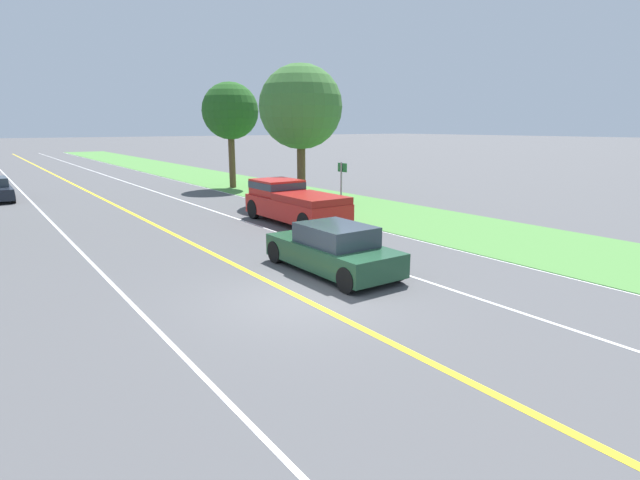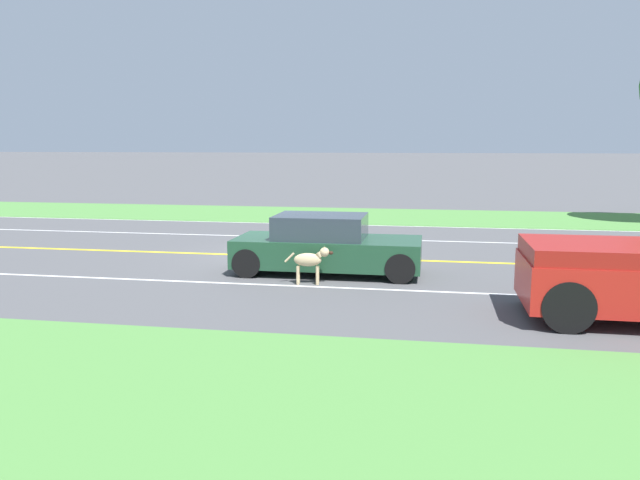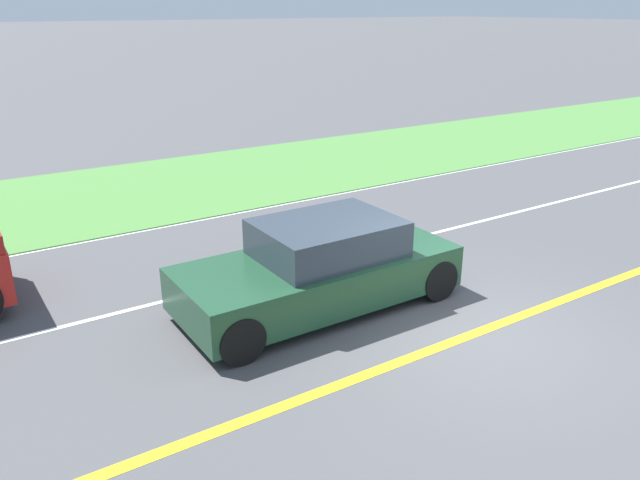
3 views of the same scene
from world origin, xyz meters
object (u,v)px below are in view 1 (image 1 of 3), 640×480
object	(u,v)px
roadside_tree_right_near	(301,107)
dog	(369,248)
pickup_truck	(293,202)
roadside_tree_right_far	(230,112)
street_sign	(342,183)
ego_car	(333,250)

from	to	relation	value
roadside_tree_right_near	dog	bearing A→B (deg)	-114.61
pickup_truck	roadside_tree_right_far	xyz separation A→B (m)	(3.39, 12.97, 4.14)
roadside_tree_right_far	street_sign	xyz separation A→B (m)	(-0.79, -13.05, -3.46)
roadside_tree_right_far	street_sign	distance (m)	13.53
dog	street_sign	size ratio (longest dim) A/B	0.43
pickup_truck	roadside_tree_right_near	distance (m)	7.47
pickup_truck	street_sign	world-z (taller)	street_sign
ego_car	pickup_truck	xyz separation A→B (m)	(3.10, 7.05, 0.26)
roadside_tree_right_far	street_sign	size ratio (longest dim) A/B	2.76
roadside_tree_right_near	street_sign	size ratio (longest dim) A/B	2.92
dog	roadside_tree_right_far	world-z (taller)	roadside_tree_right_far
pickup_truck	roadside_tree_right_far	world-z (taller)	roadside_tree_right_far
roadside_tree_right_far	pickup_truck	bearing A→B (deg)	-104.66
street_sign	roadside_tree_right_near	bearing A→B (deg)	77.66
roadside_tree_right_far	roadside_tree_right_near	bearing A→B (deg)	-87.74
roadside_tree_right_near	street_sign	xyz separation A→B (m)	(-1.10, -5.04, -3.51)
pickup_truck	ego_car	bearing A→B (deg)	-113.74
pickup_truck	roadside_tree_right_far	size ratio (longest dim) A/B	0.78
pickup_truck	roadside_tree_right_near	world-z (taller)	roadside_tree_right_near
street_sign	dog	bearing A→B (deg)	-122.13
roadside_tree_right_far	street_sign	world-z (taller)	roadside_tree_right_far
dog	roadside_tree_right_near	size ratio (longest dim) A/B	0.15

